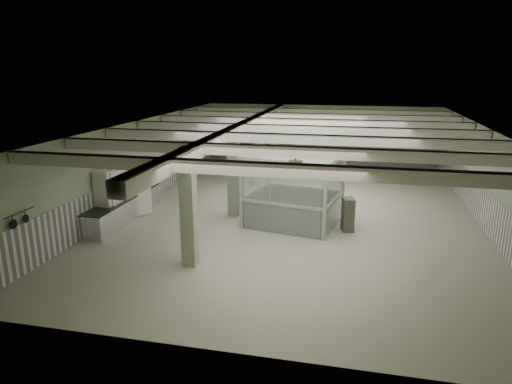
% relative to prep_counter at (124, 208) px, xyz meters
% --- Properties ---
extents(floor, '(20.00, 20.00, 0.00)m').
position_rel_prep_counter_xyz_m(floor, '(6.54, 2.52, -0.46)').
color(floor, beige).
rests_on(floor, ground).
extents(ceiling, '(14.00, 20.00, 0.02)m').
position_rel_prep_counter_xyz_m(ceiling, '(6.54, 2.52, 3.14)').
color(ceiling, white).
rests_on(ceiling, wall_back).
extents(wall_back, '(14.00, 0.02, 3.60)m').
position_rel_prep_counter_xyz_m(wall_back, '(6.54, 12.52, 1.34)').
color(wall_back, '#ADC19A').
rests_on(wall_back, floor).
extents(wall_front, '(14.00, 0.02, 3.60)m').
position_rel_prep_counter_xyz_m(wall_front, '(6.54, -7.48, 1.34)').
color(wall_front, '#ADC19A').
rests_on(wall_front, floor).
extents(wall_left, '(0.02, 20.00, 3.60)m').
position_rel_prep_counter_xyz_m(wall_left, '(-0.46, 2.52, 1.34)').
color(wall_left, '#ADC19A').
rests_on(wall_left, floor).
extents(wall_right, '(0.02, 20.00, 3.60)m').
position_rel_prep_counter_xyz_m(wall_right, '(13.54, 2.52, 1.34)').
color(wall_right, '#ADC19A').
rests_on(wall_right, floor).
extents(wainscot_left, '(0.05, 19.90, 1.50)m').
position_rel_prep_counter_xyz_m(wainscot_left, '(-0.43, 2.52, 0.29)').
color(wainscot_left, silver).
rests_on(wainscot_left, floor).
extents(wainscot_right, '(0.05, 19.90, 1.50)m').
position_rel_prep_counter_xyz_m(wainscot_right, '(13.52, 2.52, 0.29)').
color(wainscot_right, silver).
rests_on(wainscot_right, floor).
extents(wainscot_back, '(13.90, 0.05, 1.50)m').
position_rel_prep_counter_xyz_m(wainscot_back, '(6.54, 12.49, 0.29)').
color(wainscot_back, silver).
rests_on(wainscot_back, floor).
extents(girder, '(0.45, 19.90, 0.40)m').
position_rel_prep_counter_xyz_m(girder, '(4.04, 2.52, 2.92)').
color(girder, silver).
rests_on(girder, ceiling).
extents(beam_a, '(13.90, 0.35, 0.32)m').
position_rel_prep_counter_xyz_m(beam_a, '(6.54, -4.98, 2.96)').
color(beam_a, silver).
rests_on(beam_a, ceiling).
extents(beam_b, '(13.90, 0.35, 0.32)m').
position_rel_prep_counter_xyz_m(beam_b, '(6.54, -2.48, 2.96)').
color(beam_b, silver).
rests_on(beam_b, ceiling).
extents(beam_c, '(13.90, 0.35, 0.32)m').
position_rel_prep_counter_xyz_m(beam_c, '(6.54, 0.02, 2.96)').
color(beam_c, silver).
rests_on(beam_c, ceiling).
extents(beam_d, '(13.90, 0.35, 0.32)m').
position_rel_prep_counter_xyz_m(beam_d, '(6.54, 2.52, 2.96)').
color(beam_d, silver).
rests_on(beam_d, ceiling).
extents(beam_e, '(13.90, 0.35, 0.32)m').
position_rel_prep_counter_xyz_m(beam_e, '(6.54, 5.02, 2.96)').
color(beam_e, silver).
rests_on(beam_e, ceiling).
extents(beam_f, '(13.90, 0.35, 0.32)m').
position_rel_prep_counter_xyz_m(beam_f, '(6.54, 7.52, 2.96)').
color(beam_f, silver).
rests_on(beam_f, ceiling).
extents(beam_g, '(13.90, 0.35, 0.32)m').
position_rel_prep_counter_xyz_m(beam_g, '(6.54, 10.02, 2.96)').
color(beam_g, silver).
rests_on(beam_g, ceiling).
extents(column_a, '(0.42, 0.42, 3.60)m').
position_rel_prep_counter_xyz_m(column_a, '(4.04, -3.48, 1.34)').
color(column_a, '#95A383').
rests_on(column_a, floor).
extents(column_b, '(0.42, 0.42, 3.60)m').
position_rel_prep_counter_xyz_m(column_b, '(4.04, 1.52, 1.34)').
color(column_b, '#95A383').
rests_on(column_b, floor).
extents(column_c, '(0.42, 0.42, 3.60)m').
position_rel_prep_counter_xyz_m(column_c, '(4.04, 6.52, 1.34)').
color(column_c, '#95A383').
rests_on(column_c, floor).
extents(column_d, '(0.42, 0.42, 3.60)m').
position_rel_prep_counter_xyz_m(column_d, '(4.04, 10.52, 1.34)').
color(column_d, '#95A383').
rests_on(column_d, floor).
extents(hook_rail, '(0.02, 1.20, 0.02)m').
position_rel_prep_counter_xyz_m(hook_rail, '(-0.39, -5.08, 1.39)').
color(hook_rail, black).
rests_on(hook_rail, wall_left).
extents(pendant_front, '(0.44, 0.44, 0.22)m').
position_rel_prep_counter_xyz_m(pendant_front, '(7.04, -2.48, 2.59)').
color(pendant_front, '#324231').
rests_on(pendant_front, ceiling).
extents(pendant_mid, '(0.44, 0.44, 0.22)m').
position_rel_prep_counter_xyz_m(pendant_mid, '(7.04, 3.02, 2.59)').
color(pendant_mid, '#324231').
rests_on(pendant_mid, ceiling).
extents(pendant_back, '(0.44, 0.44, 0.22)m').
position_rel_prep_counter_xyz_m(pendant_back, '(7.04, 8.02, 2.59)').
color(pendant_back, '#324231').
rests_on(pendant_back, ceiling).
extents(prep_counter, '(0.85, 4.88, 0.91)m').
position_rel_prep_counter_xyz_m(prep_counter, '(0.00, 0.00, 0.00)').
color(prep_counter, silver).
rests_on(prep_counter, floor).
extents(pitcher_near, '(0.28, 0.30, 0.30)m').
position_rel_prep_counter_xyz_m(pitcher_near, '(-0.09, 0.26, 0.59)').
color(pitcher_near, silver).
rests_on(pitcher_near, prep_counter).
extents(pitcher_far, '(0.23, 0.25, 0.30)m').
position_rel_prep_counter_xyz_m(pitcher_far, '(-0.04, 0.87, 0.59)').
color(pitcher_far, silver).
rests_on(pitcher_far, prep_counter).
extents(veg_colander, '(0.52, 0.52, 0.19)m').
position_rel_prep_counter_xyz_m(veg_colander, '(0.07, -0.31, 0.54)').
color(veg_colander, '#3B3B40').
rests_on(veg_colander, prep_counter).
extents(orange_bowl, '(0.29, 0.29, 0.08)m').
position_rel_prep_counter_xyz_m(orange_bowl, '(0.04, 0.06, 0.48)').
color(orange_bowl, '#B2B2B7').
rests_on(orange_bowl, prep_counter).
extents(skillet_near, '(0.04, 0.27, 0.27)m').
position_rel_prep_counter_xyz_m(skillet_near, '(-0.34, -5.42, 1.17)').
color(skillet_near, black).
rests_on(skillet_near, hook_rail).
extents(skillet_far, '(0.03, 0.23, 0.23)m').
position_rel_prep_counter_xyz_m(skillet_far, '(-0.34, -4.93, 1.17)').
color(skillet_far, black).
rests_on(skillet_far, hook_rail).
extents(walkin_cooler, '(1.05, 2.40, 2.20)m').
position_rel_prep_counter_xyz_m(walkin_cooler, '(-0.08, -0.18, 0.64)').
color(walkin_cooler, white).
rests_on(walkin_cooler, floor).
extents(guard_booth, '(3.88, 3.47, 2.73)m').
position_rel_prep_counter_xyz_m(guard_booth, '(6.53, 1.02, 1.37)').
color(guard_booth, '#95B490').
rests_on(guard_booth, floor).
extents(filing_cabinet, '(0.52, 0.64, 1.23)m').
position_rel_prep_counter_xyz_m(filing_cabinet, '(8.59, 0.64, 0.15)').
color(filing_cabinet, '#515244').
rests_on(filing_cabinet, floor).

